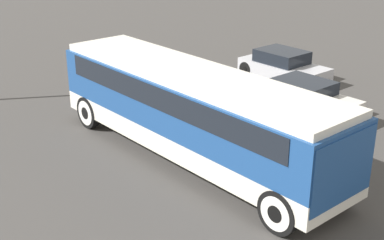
{
  "coord_description": "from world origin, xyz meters",
  "views": [
    {
      "loc": [
        11.76,
        -10.14,
        7.53
      ],
      "look_at": [
        0.0,
        0.0,
        1.32
      ],
      "focal_mm": 50.0,
      "sensor_mm": 36.0,
      "label": 1
    }
  ],
  "objects": [
    {
      "name": "ground_plane",
      "position": [
        0.0,
        0.0,
        0.0
      ],
      "size": [
        120.0,
        120.0,
        0.0
      ],
      "primitive_type": "plane",
      "color": "#423F3D"
    },
    {
      "name": "tour_bus",
      "position": [
        0.1,
        -0.0,
        1.79
      ],
      "size": [
        11.1,
        2.65,
        2.93
      ],
      "color": "silver",
      "rests_on": "ground_plane"
    },
    {
      "name": "parked_car_near",
      "position": [
        -0.02,
        5.75,
        0.7
      ],
      "size": [
        4.04,
        1.93,
        1.4
      ],
      "color": "silver",
      "rests_on": "ground_plane"
    },
    {
      "name": "parked_car_mid",
      "position": [
        -3.57,
        8.66,
        0.7
      ],
      "size": [
        4.17,
        1.94,
        1.39
      ],
      "color": "#BCBCC1",
      "rests_on": "ground_plane"
    }
  ]
}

